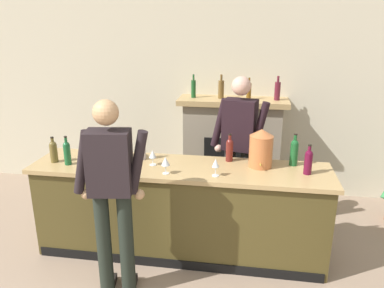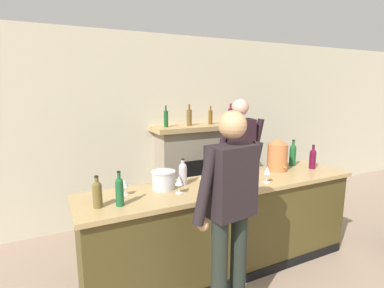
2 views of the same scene
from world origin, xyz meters
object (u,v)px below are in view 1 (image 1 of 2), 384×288
object	(u,v)px
wine_glass_near_bucket	(86,148)
wine_bottle_merlot_tall	(53,151)
person_bartender	(239,148)
wine_glass_front_right	(166,162)
wine_bottle_chardonnay_pale	(230,149)
fireplace_stone	(232,148)
wine_bottle_port_short	(308,161)
wine_glass_front_left	(122,155)
wine_glass_by_dispenser	(216,164)
ice_bucket_steel	(121,151)
copper_dispenser	(261,148)
wine_bottle_cabernet_heavy	(142,148)
wine_bottle_burgundy_dark	(67,152)
person_customer	(112,193)
wine_glass_back_row	(153,155)
wine_bottle_riesling_slim	(294,151)

from	to	relation	value
wine_glass_near_bucket	wine_bottle_merlot_tall	bearing A→B (deg)	-145.73
person_bartender	wine_glass_front_right	distance (m)	1.04
wine_bottle_chardonnay_pale	wine_glass_near_bucket	world-z (taller)	wine_bottle_chardonnay_pale
fireplace_stone	wine_bottle_port_short	size ratio (longest dim) A/B	5.84
wine_glass_front_left	wine_glass_by_dispenser	size ratio (longest dim) A/B	0.99
ice_bucket_steel	wine_glass_front_right	bearing A→B (deg)	-29.80
copper_dispenser	wine_bottle_merlot_tall	distance (m)	2.14
wine_glass_by_dispenser	person_bartender	bearing A→B (deg)	76.20
ice_bucket_steel	wine_bottle_merlot_tall	distance (m)	0.69
wine_bottle_cabernet_heavy	wine_bottle_burgundy_dark	world-z (taller)	wine_bottle_burgundy_dark
fireplace_stone	copper_dispenser	bearing A→B (deg)	-75.30
wine_bottle_chardonnay_pale	wine_glass_front_left	bearing A→B (deg)	-163.57
ice_bucket_steel	wine_glass_front_right	xyz separation A→B (m)	(0.56, -0.32, 0.03)
wine_bottle_chardonnay_pale	wine_bottle_port_short	distance (m)	0.80
person_customer	wine_bottle_burgundy_dark	world-z (taller)	person_customer
ice_bucket_steel	wine_glass_back_row	size ratio (longest dim) A/B	1.51
person_bartender	wine_glass_near_bucket	world-z (taller)	person_bartender
person_customer	person_bartender	world-z (taller)	person_bartender
wine_bottle_merlot_tall	wine_glass_by_dispenser	size ratio (longest dim) A/B	1.58
person_bartender	wine_bottle_riesling_slim	bearing A→B (deg)	-32.35
wine_glass_near_bucket	wine_glass_by_dispenser	bearing A→B (deg)	-11.50
ice_bucket_steel	wine_glass_by_dispenser	size ratio (longest dim) A/B	1.38
copper_dispenser	wine_glass_front_right	bearing A→B (deg)	-159.47
wine_glass_near_bucket	wine_glass_by_dispenser	size ratio (longest dim) A/B	0.87
wine_glass_back_row	wine_glass_by_dispenser	bearing A→B (deg)	-15.50
wine_bottle_merlot_tall	fireplace_stone	bearing A→B (deg)	41.61
wine_bottle_chardonnay_pale	wine_bottle_merlot_tall	size ratio (longest dim) A/B	1.08
wine_bottle_riesling_slim	wine_glass_back_row	bearing A→B (deg)	-171.06
wine_glass_by_dispenser	wine_bottle_riesling_slim	bearing A→B (deg)	28.19
person_bartender	wine_bottle_merlot_tall	bearing A→B (deg)	-160.73
wine_glass_near_bucket	wine_bottle_port_short	bearing A→B (deg)	-2.56
wine_bottle_riesling_slim	person_customer	bearing A→B (deg)	-148.86
copper_dispenser	wine_bottle_riesling_slim	bearing A→B (deg)	14.66
wine_glass_front_left	wine_glass_front_right	world-z (taller)	same
wine_glass_front_left	person_customer	bearing A→B (deg)	-78.99
wine_glass_front_left	fireplace_stone	bearing A→B (deg)	56.77
ice_bucket_steel	wine_bottle_port_short	world-z (taller)	wine_bottle_port_short
person_bartender	wine_bottle_merlot_tall	distance (m)	2.01
copper_dispenser	wine_bottle_merlot_tall	bearing A→B (deg)	-174.31
wine_bottle_burgundy_dark	wine_bottle_riesling_slim	bearing A→B (deg)	8.56
person_bartender	wine_bottle_riesling_slim	distance (m)	0.69
wine_bottle_chardonnay_pale	wine_bottle_riesling_slim	distance (m)	0.66
ice_bucket_steel	wine_glass_by_dispenser	bearing A→B (deg)	-16.18
wine_bottle_merlot_tall	wine_bottle_chardonnay_pale	bearing A→B (deg)	10.05
copper_dispenser	wine_glass_by_dispenser	bearing A→B (deg)	-142.99
wine_glass_near_bucket	wine_glass_front_right	world-z (taller)	wine_glass_front_right
wine_bottle_burgundy_dark	wine_glass_front_right	size ratio (longest dim) A/B	1.78
wine_bottle_port_short	copper_dispenser	bearing A→B (deg)	163.70
wine_glass_back_row	wine_bottle_port_short	bearing A→B (deg)	0.18
wine_bottle_cabernet_heavy	wine_glass_near_bucket	xyz separation A→B (m)	(-0.61, -0.04, -0.02)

